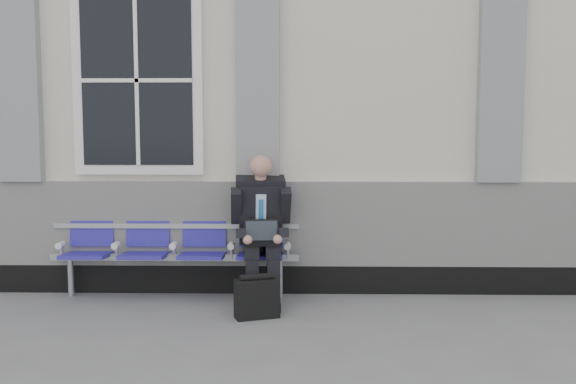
{
  "coord_description": "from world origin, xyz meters",
  "views": [
    {
      "loc": [
        2.04,
        -5.26,
        1.77
      ],
      "look_at": [
        1.92,
        0.9,
        1.14
      ],
      "focal_mm": 40.0,
      "sensor_mm": 36.0,
      "label": 1
    }
  ],
  "objects": [
    {
      "name": "ground",
      "position": [
        0.0,
        0.0,
        0.0
      ],
      "size": [
        70.0,
        70.0,
        0.0
      ],
      "primitive_type": "plane",
      "color": "slate",
      "rests_on": "ground"
    },
    {
      "name": "station_building",
      "position": [
        -0.02,
        3.47,
        2.22
      ],
      "size": [
        14.4,
        4.4,
        4.49
      ],
      "color": "beige",
      "rests_on": "ground"
    },
    {
      "name": "bench",
      "position": [
        0.73,
        1.32,
        0.55
      ],
      "size": [
        2.6,
        0.47,
        0.91
      ],
      "color": "#9EA0A3",
      "rests_on": "ground"
    },
    {
      "name": "businessman",
      "position": [
        1.64,
        1.18,
        0.8
      ],
      "size": [
        0.64,
        0.85,
        1.49
      ],
      "color": "black",
      "rests_on": "ground"
    },
    {
      "name": "briefcase",
      "position": [
        1.64,
        0.56,
        0.19
      ],
      "size": [
        0.44,
        0.29,
        0.42
      ],
      "color": "black",
      "rests_on": "ground"
    }
  ]
}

